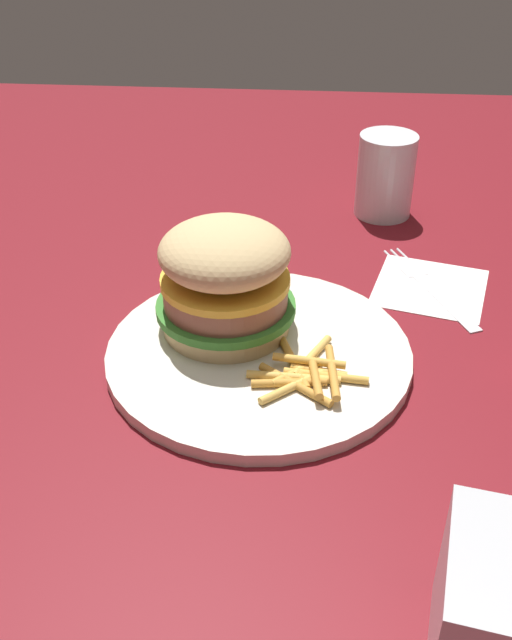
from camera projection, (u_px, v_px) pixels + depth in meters
ground_plane at (260, 351)px, 0.68m from camera, size 1.60×1.60×0.00m
plate at (256, 353)px, 0.67m from camera, size 0.27×0.27×0.01m
sandwich at (225, 279)px, 0.66m from camera, size 0.13×0.13×0.10m
fries_pile at (306, 373)px, 0.63m from camera, size 0.10×0.10×0.01m
napkin at (430, 287)px, 0.77m from camera, size 0.13×0.13×0.00m
fork at (430, 284)px, 0.77m from camera, size 0.17×0.08×0.00m
drink_glass at (385, 178)px, 0.90m from camera, size 0.07×0.07×0.10m
napkin_dispenser at (493, 613)px, 0.40m from camera, size 0.10×0.08×0.09m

